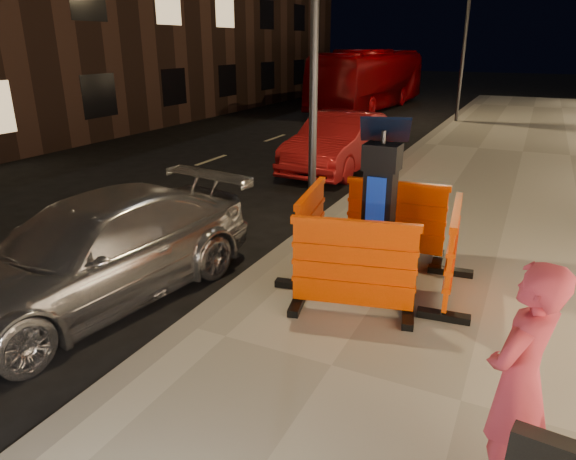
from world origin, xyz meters
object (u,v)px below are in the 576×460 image
at_px(car_silver, 101,299).
at_px(car_red, 339,170).
at_px(barrier_kerbside, 310,230).
at_px(parking_kiosk, 379,207).
at_px(bus_doubledecker, 368,109).
at_px(barrier_bldgside, 452,253).
at_px(man, 519,382).
at_px(barrier_back, 395,219).
at_px(barrier_front, 353,268).

bearing_deg(car_silver, car_red, 97.09).
bearing_deg(barrier_kerbside, car_silver, 119.17).
height_order(parking_kiosk, bus_doubledecker, parking_kiosk).
distance_m(barrier_bldgside, bus_doubledecker, 20.94).
height_order(parking_kiosk, barrier_kerbside, parking_kiosk).
bearing_deg(bus_doubledecker, car_silver, -78.89).
distance_m(parking_kiosk, barrier_bldgside, 1.05).
distance_m(barrier_kerbside, car_silver, 2.93).
bearing_deg(barrier_bldgside, man, -169.08).
relative_size(bus_doubledecker, man, 5.84).
height_order(barrier_kerbside, car_silver, barrier_kerbside).
height_order(parking_kiosk, barrier_back, parking_kiosk).
xyz_separation_m(parking_kiosk, car_red, (-2.87, 6.41, -1.19)).
relative_size(parking_kiosk, bus_doubledecker, 0.20).
distance_m(barrier_back, car_silver, 4.24).
height_order(car_silver, car_red, car_red).
bearing_deg(barrier_bldgside, barrier_front, 129.31).
bearing_deg(barrier_kerbside, barrier_bldgside, -99.69).
bearing_deg(car_silver, parking_kiosk, 38.52).
distance_m(parking_kiosk, man, 3.40).
bearing_deg(parking_kiosk, bus_doubledecker, 99.78).
xyz_separation_m(parking_kiosk, barrier_front, (0.00, -0.95, -0.46)).
xyz_separation_m(car_silver, man, (4.97, -1.10, 1.03)).
bearing_deg(car_red, parking_kiosk, -63.92).
bearing_deg(car_red, bus_doubledecker, 106.03).
relative_size(parking_kiosk, barrier_bldgside, 1.40).
distance_m(parking_kiosk, car_red, 7.12).
xyz_separation_m(barrier_back, man, (1.81, -3.83, 0.30)).
distance_m(barrier_front, bus_doubledecker, 21.54).
distance_m(car_red, bus_doubledecker, 13.67).
xyz_separation_m(parking_kiosk, barrier_kerbside, (-0.95, 0.00, -0.46)).
relative_size(barrier_kerbside, bus_doubledecker, 0.14).
bearing_deg(barrier_front, barrier_kerbside, 122.31).
xyz_separation_m(barrier_bldgside, man, (0.86, -2.88, 0.30)).
height_order(barrier_front, barrier_kerbside, same).
bearing_deg(parking_kiosk, barrier_bldgside, -7.69).
bearing_deg(man, barrier_back, -128.93).
bearing_deg(parking_kiosk, barrier_back, 82.31).
bearing_deg(barrier_bldgside, car_red, 25.10).
distance_m(parking_kiosk, car_silver, 3.82).
height_order(barrier_back, barrier_kerbside, same).
bearing_deg(man, barrier_front, -111.04).
relative_size(barrier_kerbside, barrier_bldgside, 1.00).
xyz_separation_m(parking_kiosk, barrier_bldgside, (0.95, 0.00, -0.46)).
bearing_deg(car_red, barrier_kerbside, -71.36).
xyz_separation_m(barrier_back, car_silver, (-3.16, -2.73, -0.73)).
bearing_deg(barrier_kerbside, parking_kiosk, -99.69).
height_order(car_red, man, man).
bearing_deg(bus_doubledecker, parking_kiosk, -69.47).
bearing_deg(parking_kiosk, man, -65.54).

